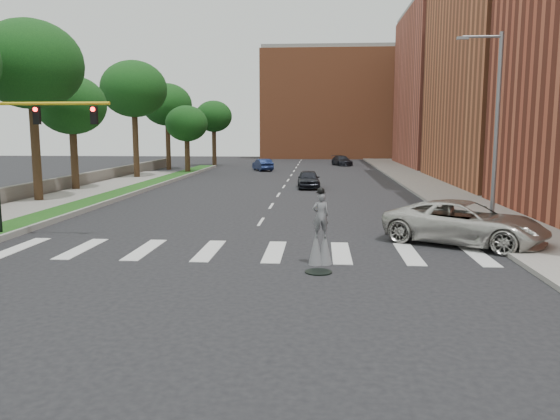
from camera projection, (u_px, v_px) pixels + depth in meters
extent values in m
plane|color=black|center=(238.00, 257.00, 20.27)|extent=(160.00, 160.00, 0.00)
cube|color=#184614|center=(126.00, 192.00, 40.82)|extent=(2.00, 60.00, 0.25)
cube|color=gray|center=(139.00, 192.00, 40.74)|extent=(0.20, 60.00, 0.28)
cube|color=gray|center=(13.00, 211.00, 31.17)|extent=(4.00, 60.00, 0.18)
cube|color=gray|center=(437.00, 188.00, 44.03)|extent=(5.00, 90.00, 0.18)
cube|color=#5B554E|center=(66.00, 183.00, 43.13)|extent=(0.50, 56.00, 1.10)
cylinder|color=black|center=(318.00, 272.00, 18.08)|extent=(0.90, 0.90, 0.04)
cube|color=#AA5935|center=(544.00, 44.00, 46.57)|extent=(16.00, 22.00, 24.00)
cube|color=#B35642|center=(468.00, 89.00, 70.54)|extent=(16.00, 22.00, 20.00)
cube|color=#AA5935|center=(338.00, 106.00, 95.53)|extent=(26.00, 14.00, 18.00)
cylinder|color=slate|center=(496.00, 134.00, 24.75)|extent=(0.20, 0.20, 9.00)
cylinder|color=slate|center=(483.00, 37.00, 24.19)|extent=(1.80, 0.12, 0.12)
cube|color=slate|center=(463.00, 38.00, 24.26)|extent=(0.50, 0.18, 0.12)
cylinder|color=gold|center=(50.00, 103.00, 23.00)|extent=(5.20, 0.14, 0.14)
cube|color=black|center=(37.00, 116.00, 23.12)|extent=(0.28, 0.18, 0.75)
cylinder|color=#FF0C0C|center=(35.00, 109.00, 22.98)|extent=(0.18, 0.06, 0.18)
cube|color=black|center=(94.00, 115.00, 22.94)|extent=(0.28, 0.18, 0.75)
cylinder|color=#FF0C0C|center=(93.00, 109.00, 22.80)|extent=(0.18, 0.06, 0.18)
cylinder|color=#352415|center=(325.00, 251.00, 19.15)|extent=(0.07, 0.07, 0.95)
cylinder|color=#352415|center=(316.00, 251.00, 19.10)|extent=(0.07, 0.07, 0.95)
cone|color=#5E5D62|center=(325.00, 248.00, 19.13)|extent=(0.52, 0.52, 1.19)
cone|color=#5E5D62|center=(316.00, 248.00, 19.09)|extent=(0.52, 0.52, 1.19)
imported|color=#5E5D62|center=(321.00, 215.00, 18.95)|extent=(0.65, 0.50, 1.58)
sphere|color=black|center=(321.00, 191.00, 18.82)|extent=(0.26, 0.26, 0.26)
cylinder|color=black|center=(321.00, 193.00, 18.83)|extent=(0.34, 0.34, 0.02)
cube|color=gold|center=(320.00, 203.00, 19.02)|extent=(0.22, 0.05, 0.10)
imported|color=#BBB8B0|center=(465.00, 223.00, 22.45)|extent=(7.11, 5.87, 1.80)
imported|color=black|center=(309.00, 179.00, 44.58)|extent=(2.02, 4.43, 1.47)
imported|color=#16234E|center=(263.00, 165.00, 64.19)|extent=(2.98, 4.51, 1.40)
imported|color=black|center=(342.00, 161.00, 73.72)|extent=(3.09, 4.91, 1.33)
cylinder|color=#352415|center=(36.00, 147.00, 35.27)|extent=(0.56, 0.56, 7.18)
ellipsoid|color=black|center=(30.00, 64.00, 34.51)|extent=(6.60, 6.60, 5.61)
cylinder|color=#352415|center=(74.00, 157.00, 42.26)|extent=(0.56, 0.56, 5.29)
ellipsoid|color=black|center=(71.00, 105.00, 41.68)|extent=(5.28, 5.28, 4.49)
cylinder|color=#352415|center=(136.00, 142.00, 53.22)|extent=(0.56, 0.56, 7.06)
ellipsoid|color=black|center=(134.00, 89.00, 52.48)|extent=(6.37, 6.37, 5.41)
cylinder|color=#352415|center=(168.00, 144.00, 65.61)|extent=(0.56, 0.56, 6.27)
ellipsoid|color=black|center=(167.00, 105.00, 64.95)|extent=(5.91, 5.91, 5.03)
cylinder|color=#352415|center=(187.00, 154.00, 59.43)|extent=(0.56, 0.56, 4.30)
ellipsoid|color=black|center=(187.00, 123.00, 58.96)|extent=(4.56, 4.56, 3.87)
cylinder|color=#352415|center=(214.00, 146.00, 72.37)|extent=(0.56, 0.56, 5.34)
ellipsoid|color=black|center=(214.00, 116.00, 71.81)|extent=(4.83, 4.83, 4.11)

